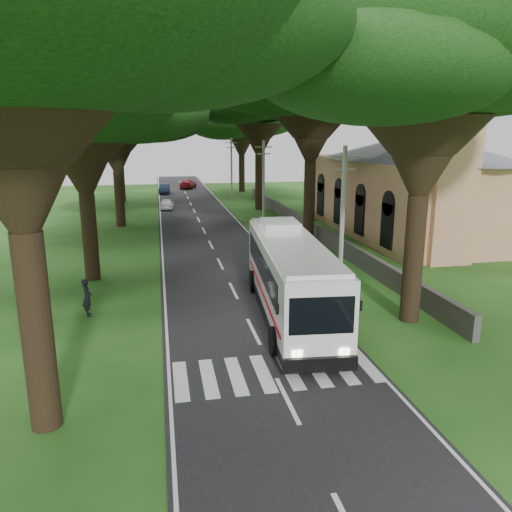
# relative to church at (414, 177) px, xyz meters

# --- Properties ---
(ground) EXTENTS (140.00, 140.00, 0.00)m
(ground) POSITION_rel_church_xyz_m (-17.86, -21.55, -4.91)
(ground) COLOR #1E4B15
(ground) RESTS_ON ground
(road) EXTENTS (8.00, 120.00, 0.04)m
(road) POSITION_rel_church_xyz_m (-17.86, 3.45, -4.90)
(road) COLOR black
(road) RESTS_ON ground
(crosswalk) EXTENTS (8.00, 3.00, 0.01)m
(crosswalk) POSITION_rel_church_xyz_m (-17.86, -23.55, -4.91)
(crosswalk) COLOR silver
(crosswalk) RESTS_ON ground
(property_wall) EXTENTS (0.35, 50.00, 1.20)m
(property_wall) POSITION_rel_church_xyz_m (-8.86, 2.45, -4.31)
(property_wall) COLOR #383533
(property_wall) RESTS_ON ground
(church) EXTENTS (14.00, 24.00, 11.60)m
(church) POSITION_rel_church_xyz_m (0.00, 0.00, 0.00)
(church) COLOR tan
(church) RESTS_ON ground
(pole_near) EXTENTS (1.60, 0.24, 8.00)m
(pole_near) POSITION_rel_church_xyz_m (-12.36, -15.55, -0.73)
(pole_near) COLOR gray
(pole_near) RESTS_ON ground
(pole_mid) EXTENTS (1.60, 0.24, 8.00)m
(pole_mid) POSITION_rel_church_xyz_m (-12.36, 4.45, -0.73)
(pole_mid) COLOR gray
(pole_mid) RESTS_ON ground
(pole_far) EXTENTS (1.60, 0.24, 8.00)m
(pole_far) POSITION_rel_church_xyz_m (-12.36, 24.45, -0.73)
(pole_far) COLOR gray
(pole_far) RESTS_ON ground
(tree_l_mida) EXTENTS (12.44, 12.44, 13.12)m
(tree_l_mida) POSITION_rel_church_xyz_m (-25.86, -9.55, 5.40)
(tree_l_mida) COLOR black
(tree_l_mida) RESTS_ON ground
(tree_l_midb) EXTENTS (14.57, 14.57, 13.63)m
(tree_l_midb) POSITION_rel_church_xyz_m (-25.36, 8.45, 5.54)
(tree_l_midb) COLOR black
(tree_l_midb) RESTS_ON ground
(tree_l_far) EXTENTS (15.46, 15.46, 15.76)m
(tree_l_far) POSITION_rel_church_xyz_m (-26.36, 26.45, 7.47)
(tree_l_far) COLOR black
(tree_l_far) RESTS_ON ground
(tree_r_near) EXTENTS (14.42, 14.42, 15.19)m
(tree_r_near) POSITION_rel_church_xyz_m (-10.36, -19.55, 7.09)
(tree_r_near) COLOR black
(tree_r_near) RESTS_ON ground
(tree_r_mida) EXTENTS (15.87, 15.87, 16.62)m
(tree_r_mida) POSITION_rel_church_xyz_m (-9.86, -1.55, 8.24)
(tree_r_mida) COLOR black
(tree_r_mida) RESTS_ON ground
(tree_r_midb) EXTENTS (14.96, 14.96, 15.99)m
(tree_r_midb) POSITION_rel_church_xyz_m (-10.36, 16.45, 7.78)
(tree_r_midb) COLOR black
(tree_r_midb) RESTS_ON ground
(tree_r_far) EXTENTS (14.51, 14.51, 14.00)m
(tree_r_far) POSITION_rel_church_xyz_m (-9.36, 34.45, 5.91)
(tree_r_far) COLOR black
(tree_r_far) RESTS_ON ground
(coach_bus) EXTENTS (3.83, 13.03, 3.79)m
(coach_bus) POSITION_rel_church_xyz_m (-15.77, -17.84, -2.87)
(coach_bus) COLOR white
(coach_bus) RESTS_ON ground
(distant_car_a) EXTENTS (1.76, 3.82, 1.27)m
(distant_car_a) POSITION_rel_church_xyz_m (-20.86, 18.34, -4.24)
(distant_car_a) COLOR silver
(distant_car_a) RESTS_ON road
(distant_car_b) EXTENTS (1.74, 4.37, 1.41)m
(distant_car_b) POSITION_rel_church_xyz_m (-20.86, 34.25, -4.17)
(distant_car_b) COLOR #20314C
(distant_car_b) RESTS_ON road
(distant_car_c) EXTENTS (3.24, 5.29, 1.43)m
(distant_car_c) POSITION_rel_church_xyz_m (-17.06, 40.60, -4.16)
(distant_car_c) COLOR maroon
(distant_car_c) RESTS_ON road
(pedestrian) EXTENTS (0.60, 0.77, 1.85)m
(pedestrian) POSITION_rel_church_xyz_m (-25.34, -16.03, -3.98)
(pedestrian) COLOR black
(pedestrian) RESTS_ON ground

